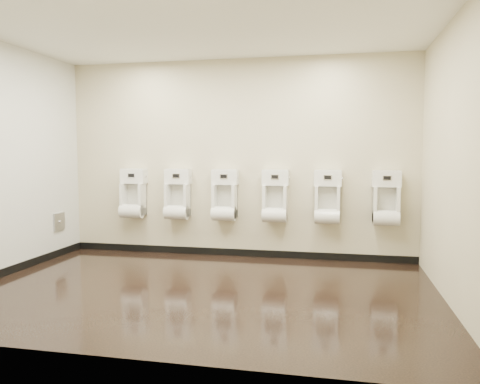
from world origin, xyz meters
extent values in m
cube|color=black|center=(0.00, 0.00, 0.00)|extent=(5.00, 3.50, 0.00)
cube|color=white|center=(0.00, 0.00, 2.80)|extent=(5.00, 3.50, 0.00)
cube|color=beige|center=(0.00, 1.75, 1.40)|extent=(5.00, 0.02, 2.80)
cube|color=beige|center=(0.00, -1.75, 1.40)|extent=(5.00, 0.02, 2.80)
cube|color=beige|center=(2.50, 0.00, 1.40)|extent=(0.02, 3.50, 2.80)
cube|color=black|center=(0.00, 1.74, 0.05)|extent=(5.00, 0.02, 0.10)
cube|color=black|center=(-2.49, 0.00, 0.05)|extent=(0.02, 3.50, 0.10)
cube|color=#9E9EA3|center=(-2.48, 1.20, 0.50)|extent=(0.03, 0.25, 0.25)
cylinder|color=silver|center=(-2.46, 1.20, 0.50)|extent=(0.02, 0.04, 0.04)
cube|color=silver|center=(-1.53, 1.63, 0.80)|extent=(0.33, 0.24, 0.47)
cube|color=silver|center=(-1.53, 1.71, 0.84)|extent=(0.25, 0.01, 0.35)
cylinder|color=silver|center=(-1.53, 1.57, 0.63)|extent=(0.33, 0.20, 0.20)
cube|color=silver|center=(-1.53, 1.66, 1.14)|extent=(0.37, 0.17, 0.20)
cube|color=black|center=(-1.53, 1.57, 1.16)|extent=(0.09, 0.01, 0.05)
cube|color=silver|center=(-1.53, 1.57, 1.16)|extent=(0.11, 0.01, 0.07)
cylinder|color=silver|center=(-1.34, 1.66, 1.14)|extent=(0.01, 0.03, 0.03)
cube|color=silver|center=(-0.84, 1.63, 0.80)|extent=(0.33, 0.24, 0.47)
cube|color=silver|center=(-0.84, 1.71, 0.84)|extent=(0.25, 0.01, 0.35)
cylinder|color=silver|center=(-0.84, 1.57, 0.63)|extent=(0.33, 0.20, 0.20)
cube|color=silver|center=(-0.84, 1.66, 1.14)|extent=(0.37, 0.17, 0.20)
cube|color=black|center=(-0.84, 1.57, 1.16)|extent=(0.09, 0.01, 0.05)
cube|color=silver|center=(-0.84, 1.57, 1.16)|extent=(0.11, 0.01, 0.07)
cylinder|color=silver|center=(-0.65, 1.66, 1.14)|extent=(0.01, 0.03, 0.03)
cube|color=silver|center=(-0.14, 1.63, 0.80)|extent=(0.33, 0.24, 0.47)
cube|color=silver|center=(-0.14, 1.71, 0.84)|extent=(0.25, 0.01, 0.35)
cylinder|color=silver|center=(-0.14, 1.57, 0.63)|extent=(0.33, 0.20, 0.20)
cube|color=silver|center=(-0.14, 1.66, 1.14)|extent=(0.37, 0.17, 0.20)
cube|color=black|center=(-0.14, 1.57, 1.16)|extent=(0.09, 0.01, 0.05)
cube|color=silver|center=(-0.14, 1.57, 1.16)|extent=(0.11, 0.01, 0.07)
cylinder|color=silver|center=(0.05, 1.66, 1.14)|extent=(0.01, 0.03, 0.03)
cube|color=silver|center=(0.58, 1.63, 0.80)|extent=(0.33, 0.24, 0.47)
cube|color=silver|center=(0.58, 1.71, 0.84)|extent=(0.25, 0.01, 0.35)
cylinder|color=silver|center=(0.58, 1.57, 0.63)|extent=(0.33, 0.20, 0.20)
cube|color=silver|center=(0.58, 1.66, 1.14)|extent=(0.37, 0.17, 0.20)
cube|color=black|center=(0.58, 1.57, 1.16)|extent=(0.09, 0.01, 0.05)
cube|color=silver|center=(0.58, 1.57, 1.16)|extent=(0.11, 0.01, 0.07)
cylinder|color=silver|center=(0.77, 1.66, 1.14)|extent=(0.01, 0.03, 0.03)
cube|color=silver|center=(1.29, 1.63, 0.80)|extent=(0.33, 0.24, 0.47)
cube|color=silver|center=(1.29, 1.71, 0.84)|extent=(0.25, 0.01, 0.35)
cylinder|color=silver|center=(1.29, 1.57, 0.63)|extent=(0.33, 0.20, 0.20)
cube|color=silver|center=(1.29, 1.66, 1.14)|extent=(0.37, 0.17, 0.20)
cube|color=black|center=(1.29, 1.57, 1.16)|extent=(0.09, 0.01, 0.05)
cube|color=silver|center=(1.29, 1.57, 1.16)|extent=(0.11, 0.01, 0.07)
cylinder|color=silver|center=(1.48, 1.66, 1.14)|extent=(0.01, 0.03, 0.03)
cube|color=silver|center=(2.05, 1.63, 0.80)|extent=(0.33, 0.24, 0.47)
cube|color=silver|center=(2.05, 1.71, 0.84)|extent=(0.25, 0.01, 0.35)
cylinder|color=silver|center=(2.05, 1.57, 0.63)|extent=(0.33, 0.20, 0.20)
cube|color=silver|center=(2.05, 1.66, 1.14)|extent=(0.37, 0.17, 0.20)
cube|color=black|center=(2.05, 1.57, 1.16)|extent=(0.09, 0.01, 0.05)
cube|color=silver|center=(2.05, 1.57, 1.16)|extent=(0.11, 0.01, 0.07)
cylinder|color=silver|center=(2.24, 1.66, 1.14)|extent=(0.01, 0.03, 0.03)
camera|label=1|loc=(1.43, -4.76, 1.47)|focal=35.00mm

